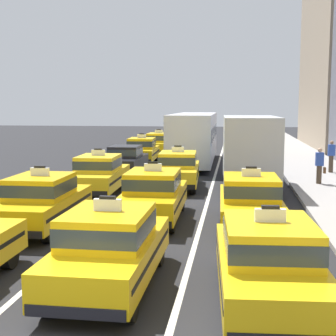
# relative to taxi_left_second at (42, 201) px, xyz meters

# --- Properties ---
(lane_stripe_left_center) EXTENTS (0.14, 80.00, 0.01)m
(lane_stripe_left_center) POSITION_rel_taxi_left_second_xyz_m (1.56, 12.18, -0.87)
(lane_stripe_left_center) COLOR silver
(lane_stripe_left_center) RESTS_ON ground
(lane_stripe_center_right) EXTENTS (0.14, 80.00, 0.01)m
(lane_stripe_center_right) POSITION_rel_taxi_left_second_xyz_m (4.76, 12.18, -0.87)
(lane_stripe_center_right) COLOR silver
(lane_stripe_center_right) RESTS_ON ground
(taxi_left_second) EXTENTS (1.86, 4.58, 1.96)m
(taxi_left_second) POSITION_rel_taxi_left_second_xyz_m (0.00, 0.00, 0.00)
(taxi_left_second) COLOR black
(taxi_left_second) RESTS_ON ground
(taxi_left_third) EXTENTS (1.95, 4.61, 1.96)m
(taxi_left_third) POSITION_rel_taxi_left_second_xyz_m (0.10, 6.00, 0.00)
(taxi_left_third) COLOR black
(taxi_left_third) RESTS_ON ground
(sedan_left_fourth) EXTENTS (1.78, 4.31, 1.58)m
(sedan_left_fourth) POSITION_rel_taxi_left_second_xyz_m (-0.08, 11.87, -0.03)
(sedan_left_fourth) COLOR black
(sedan_left_fourth) RESTS_ON ground
(taxi_left_fifth) EXTENTS (2.03, 4.64, 1.96)m
(taxi_left_fifth) POSITION_rel_taxi_left_second_xyz_m (-0.16, 17.03, 0.00)
(taxi_left_fifth) COLOR black
(taxi_left_fifth) RESTS_ON ground
(taxi_left_sixth) EXTENTS (1.82, 4.56, 1.96)m
(taxi_left_sixth) POSITION_rel_taxi_left_second_xyz_m (0.08, 22.61, 0.00)
(taxi_left_sixth) COLOR black
(taxi_left_sixth) RESTS_ON ground
(taxi_center_nearest) EXTENTS (1.85, 4.57, 1.96)m
(taxi_center_nearest) POSITION_rel_taxi_left_second_xyz_m (3.28, -4.51, 0.00)
(taxi_center_nearest) COLOR black
(taxi_center_nearest) RESTS_ON ground
(taxi_center_second) EXTENTS (1.88, 4.58, 1.96)m
(taxi_center_second) POSITION_rel_taxi_left_second_xyz_m (3.19, 1.52, 0.00)
(taxi_center_second) COLOR black
(taxi_center_second) RESTS_ON ground
(taxi_center_third) EXTENTS (2.02, 4.64, 1.96)m
(taxi_center_third) POSITION_rel_taxi_left_second_xyz_m (3.24, 7.95, 0.00)
(taxi_center_third) COLOR black
(taxi_center_third) RESTS_ON ground
(bus_center_fourth) EXTENTS (2.66, 11.23, 3.22)m
(bus_center_fourth) POSITION_rel_taxi_left_second_xyz_m (3.22, 17.29, 0.94)
(bus_center_fourth) COLOR black
(bus_center_fourth) RESTS_ON ground
(taxi_right_nearest) EXTENTS (2.07, 4.66, 1.96)m
(taxi_right_nearest) POSITION_rel_taxi_left_second_xyz_m (6.45, -5.02, 0.00)
(taxi_right_nearest) COLOR black
(taxi_right_nearest) RESTS_ON ground
(taxi_right_second) EXTENTS (1.94, 4.61, 1.96)m
(taxi_right_second) POSITION_rel_taxi_left_second_xyz_m (6.28, 0.73, 0.00)
(taxi_right_second) COLOR black
(taxi_right_second) RESTS_ON ground
(box_truck_right_third) EXTENTS (2.47, 7.03, 3.27)m
(box_truck_right_third) POSITION_rel_taxi_left_second_xyz_m (6.43, 8.57, 0.90)
(box_truck_right_third) COLOR black
(box_truck_right_third) RESTS_ON ground
(pedestrian_near_crosswalk) EXTENTS (0.47, 0.24, 1.66)m
(pedestrian_near_crosswalk) POSITION_rel_taxi_left_second_xyz_m (9.69, 9.18, 0.10)
(pedestrian_near_crosswalk) COLOR #473828
(pedestrian_near_crosswalk) RESTS_ON sidewalk_curb
(pedestrian_mid_block) EXTENTS (0.36, 0.24, 1.71)m
(pedestrian_mid_block) POSITION_rel_taxi_left_second_xyz_m (10.96, 13.25, 0.14)
(pedestrian_mid_block) COLOR #473828
(pedestrian_mid_block) RESTS_ON sidewalk_curb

